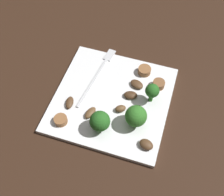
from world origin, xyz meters
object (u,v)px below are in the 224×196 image
at_px(broccoli_floret_0, 99,121).
at_px(mushroom_3, 146,144).
at_px(plate, 112,99).
at_px(mushroom_2, 137,84).
at_px(sausage_slice_1, 144,71).
at_px(mushroom_0, 121,109).
at_px(fork, 99,72).
at_px(mushroom_4, 90,113).
at_px(sausage_slice_0, 61,120).
at_px(broccoli_floret_1, 152,91).
at_px(mushroom_5, 131,95).
at_px(broccoli_floret_2, 136,116).
at_px(sausage_slice_2, 159,84).
at_px(mushroom_1, 70,102).

distance_m(broccoli_floret_0, mushroom_3, 0.10).
distance_m(plate, mushroom_2, 0.06).
xyz_separation_m(sausage_slice_1, mushroom_3, (-0.18, -0.05, -0.00)).
relative_size(mushroom_0, mushroom_2, 0.75).
height_order(fork, sausage_slice_1, sausage_slice_1).
distance_m(fork, mushroom_4, 0.11).
relative_size(broccoli_floret_0, mushroom_3, 1.78).
bearing_deg(broccoli_floret_0, sausage_slice_0, 97.25).
relative_size(broccoli_floret_1, mushroom_0, 2.18).
bearing_deg(mushroom_5, mushroom_4, 134.95).
bearing_deg(mushroom_3, broccoli_floret_0, 84.46).
relative_size(broccoli_floret_2, sausage_slice_2, 2.04).
bearing_deg(sausage_slice_1, mushroom_1, 135.13).
distance_m(sausage_slice_1, mushroom_0, 0.12).
distance_m(plate, mushroom_0, 0.04).
height_order(sausage_slice_0, mushroom_1, sausage_slice_0).
bearing_deg(mushroom_5, mushroom_1, 115.80).
height_order(mushroom_2, mushroom_5, same).
bearing_deg(sausage_slice_0, mushroom_3, -89.85).
bearing_deg(sausage_slice_1, mushroom_3, -164.86).
bearing_deg(mushroom_3, mushroom_4, 74.67).
bearing_deg(mushroom_5, sausage_slice_0, 130.93).
distance_m(mushroom_3, mushroom_4, 0.13).
relative_size(mushroom_2, mushroom_5, 1.06).
bearing_deg(mushroom_5, sausage_slice_2, -48.54).
bearing_deg(broccoli_floret_2, broccoli_floret_1, -13.95).
bearing_deg(sausage_slice_0, sausage_slice_1, -36.50).
height_order(broccoli_floret_1, mushroom_1, broccoli_floret_1).
relative_size(sausage_slice_2, mushroom_0, 1.15).
xyz_separation_m(fork, broccoli_floret_2, (-0.10, -0.11, 0.03)).
xyz_separation_m(mushroom_1, mushroom_4, (-0.01, -0.05, 0.00)).
bearing_deg(broccoli_floret_1, mushroom_5, 95.68).
relative_size(broccoli_floret_2, mushroom_0, 2.35).
xyz_separation_m(sausage_slice_1, mushroom_0, (-0.11, 0.02, -0.00)).
xyz_separation_m(plate, mushroom_2, (0.05, -0.04, 0.01)).
bearing_deg(broccoli_floret_0, mushroom_5, -23.06).
bearing_deg(sausage_slice_1, broccoli_floret_0, 162.82).
height_order(broccoli_floret_0, sausage_slice_2, broccoli_floret_0).
xyz_separation_m(broccoli_floret_0, mushroom_1, (0.04, 0.08, -0.02)).
xyz_separation_m(broccoli_floret_1, mushroom_1, (-0.06, 0.16, -0.03)).
bearing_deg(sausage_slice_1, sausage_slice_2, -125.88).
relative_size(mushroom_1, mushroom_2, 0.98).
height_order(broccoli_floret_0, mushroom_4, broccoli_floret_0).
distance_m(sausage_slice_2, mushroom_4, 0.16).
height_order(mushroom_0, mushroom_5, mushroom_0).
xyz_separation_m(broccoli_floret_2, mushroom_5, (0.06, 0.03, -0.03)).
bearing_deg(sausage_slice_0, mushroom_0, -59.66).
xyz_separation_m(broccoli_floret_0, mushroom_5, (0.09, -0.04, -0.02)).
bearing_deg(mushroom_1, broccoli_floret_2, -91.97).
bearing_deg(broccoli_floret_2, sausage_slice_1, 6.14).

